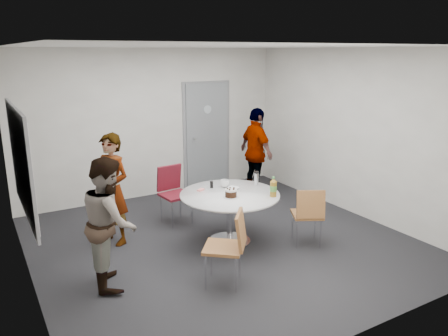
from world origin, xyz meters
TOP-DOWN VIEW (x-y plane):
  - floor at (0.00, 0.00)m, footprint 5.00×5.00m
  - ceiling at (0.00, 0.00)m, footprint 5.00×5.00m
  - wall_back at (0.00, 2.50)m, footprint 5.00×0.00m
  - wall_left at (-2.50, 0.00)m, footprint 0.00×5.00m
  - wall_right at (2.50, 0.00)m, footprint 0.00×5.00m
  - wall_front at (0.00, -2.50)m, footprint 5.00×0.00m
  - door at (1.10, 2.48)m, footprint 1.02×0.17m
  - whiteboard at (-2.46, 0.20)m, footprint 0.04×1.90m
  - table at (0.12, -0.07)m, footprint 1.39×1.39m
  - chair_near_left at (-0.50, -1.08)m, footprint 0.62×0.62m
  - chair_near_right at (0.97, -0.72)m, footprint 0.55×0.57m
  - chair_far at (-0.27, 1.05)m, footprint 0.48×0.51m
  - person_main at (-1.31, 0.76)m, footprint 0.59×0.68m
  - person_left at (-1.67, -0.34)m, footprint 0.71×0.84m
  - person_right at (1.62, 1.52)m, footprint 0.43×0.98m

SIDE VIEW (x-z plane):
  - floor at x=0.00m, z-range 0.00..0.00m
  - chair_near_right at x=0.97m, z-range 0.09..0.93m
  - chair_near_left at x=-0.50m, z-range 0.10..1.00m
  - chair_far at x=-0.27m, z-range 0.10..1.01m
  - table at x=0.12m, z-range 0.12..1.13m
  - person_left at x=-1.67m, z-range 0.00..1.52m
  - person_main at x=-1.31m, z-range 0.00..1.57m
  - person_right at x=1.62m, z-range 0.00..1.65m
  - door at x=1.10m, z-range -0.03..2.09m
  - wall_back at x=0.00m, z-range -1.15..3.85m
  - wall_left at x=-2.50m, z-range -1.15..3.85m
  - wall_right at x=2.50m, z-range -1.15..3.85m
  - wall_front at x=0.00m, z-range -1.15..3.85m
  - whiteboard at x=-2.46m, z-range 0.82..2.08m
  - ceiling at x=0.00m, z-range 2.70..2.70m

